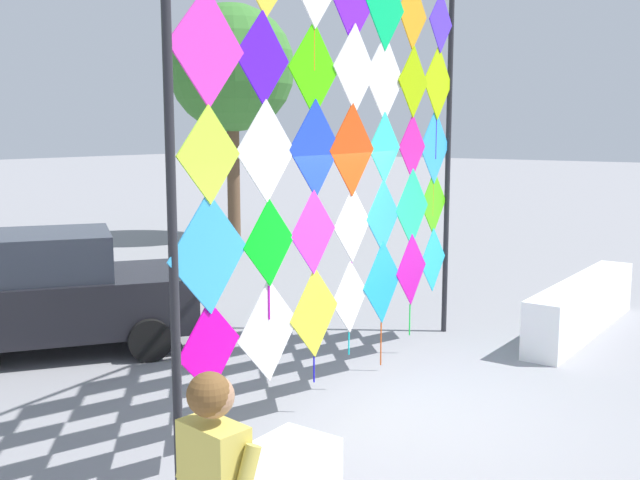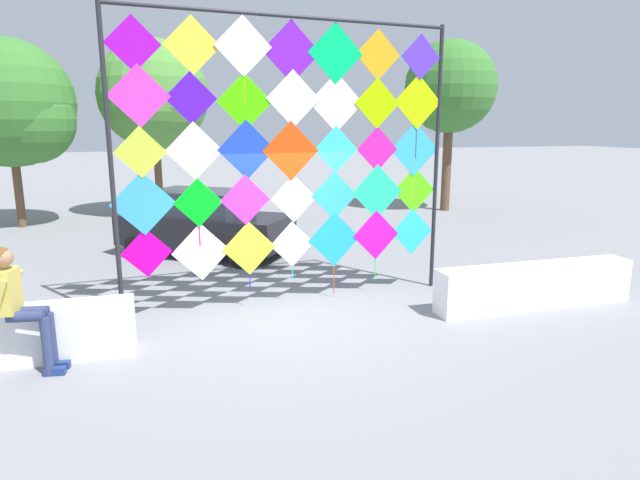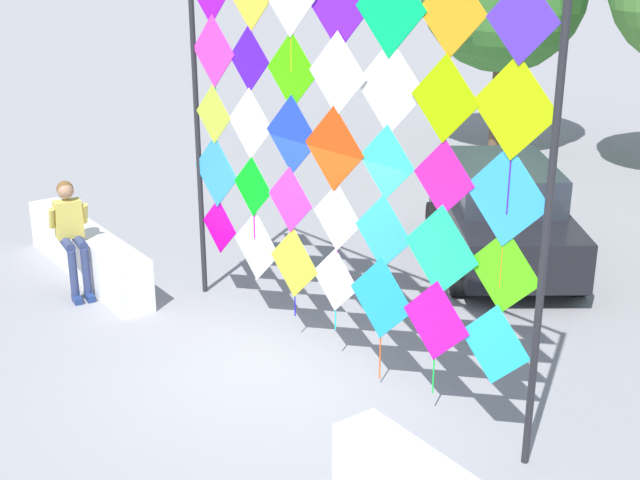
% 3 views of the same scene
% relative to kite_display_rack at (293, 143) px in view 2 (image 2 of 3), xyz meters
% --- Properties ---
extents(ground, '(120.00, 120.00, 0.00)m').
position_rel_kite_display_rack_xyz_m(ground, '(-0.25, -0.73, -2.65)').
color(ground, gray).
extents(plaza_ledge_right, '(3.45, 0.46, 0.72)m').
position_rel_kite_display_rack_xyz_m(plaza_ledge_right, '(3.72, -1.32, -2.29)').
color(plaza_ledge_right, white).
rests_on(plaza_ledge_right, ground).
extents(kite_display_rack, '(5.49, 0.53, 4.59)m').
position_rel_kite_display_rack_xyz_m(kite_display_rack, '(0.00, 0.00, 0.00)').
color(kite_display_rack, '#232328').
rests_on(kite_display_rack, ground).
extents(seated_vendor, '(0.72, 0.54, 1.57)m').
position_rel_kite_display_rack_xyz_m(seated_vendor, '(-3.72, -1.68, -1.73)').
color(seated_vendor, navy).
rests_on(seated_vendor, ground).
extents(parked_car, '(4.08, 3.57, 1.49)m').
position_rel_kite_display_rack_xyz_m(parked_car, '(-1.18, 3.96, -1.90)').
color(parked_car, black).
rests_on(parked_car, ground).
extents(tree_palm_like, '(3.61, 3.61, 5.35)m').
position_rel_kite_display_rack_xyz_m(tree_palm_like, '(-6.00, 9.05, 0.76)').
color(tree_palm_like, brown).
rests_on(tree_palm_like, ground).
extents(tree_far_right, '(3.09, 3.09, 5.76)m').
position_rel_kite_display_rack_xyz_m(tree_far_right, '(7.44, 8.40, 1.51)').
color(tree_far_right, brown).
rests_on(tree_far_right, ground).
extents(tree_broadleaf, '(3.48, 3.55, 5.64)m').
position_rel_kite_display_rack_xyz_m(tree_broadleaf, '(-2.19, 9.95, 1.19)').
color(tree_broadleaf, brown).
rests_on(tree_broadleaf, ground).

